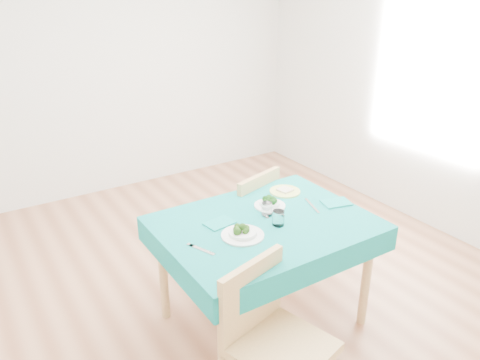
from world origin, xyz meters
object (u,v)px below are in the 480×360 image
chair_far (238,203)px  bowl_far (270,202)px  bowl_near (243,230)px  table (264,273)px  side_plate (285,191)px  chair_near (283,326)px

chair_far → bowl_far: (-0.07, -0.50, 0.23)m
bowl_near → bowl_far: bowl_near is taller
chair_far → bowl_near: (-0.44, -0.74, 0.24)m
chair_far → table: bearing=55.0°
bowl_near → side_plate: bowl_near is taller
chair_near → bowl_far: size_ratio=5.45×
chair_near → side_plate: chair_near is taller
bowl_near → chair_far: bearing=59.4°
chair_far → side_plate: bearing=96.4°
chair_far → bowl_far: size_ratio=5.34×
bowl_near → chair_near: bearing=-103.3°
bowl_near → bowl_far: size_ratio=1.22×
table → bowl_far: bowl_far is taller
table → bowl_far: (0.15, 0.16, 0.41)m
chair_near → bowl_far: (0.50, 0.81, 0.22)m
side_plate → chair_far: bearing=113.1°
bowl_near → table: bearing=19.0°
chair_near → bowl_near: chair_near is taller
bowl_near → bowl_far: bearing=32.3°
table → chair_near: (-0.35, -0.65, 0.19)m
bowl_far → side_plate: bearing=29.4°
bowl_near → bowl_far: (0.37, 0.23, -0.01)m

